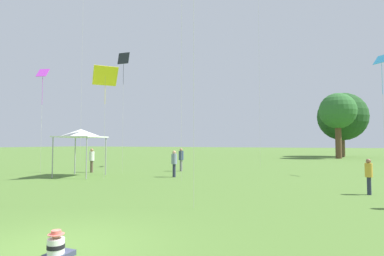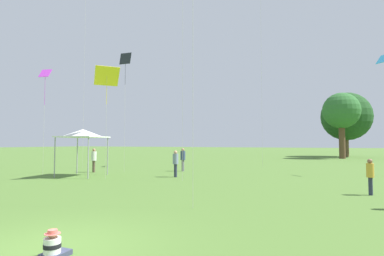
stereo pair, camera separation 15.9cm
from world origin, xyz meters
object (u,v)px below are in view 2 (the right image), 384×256
(canopy_tent, at_px, (83,134))
(distant_tree_0, at_px, (341,111))
(kite_2, at_px, (107,77))
(kite_0, at_px, (125,62))
(distant_tree_1, at_px, (346,117))
(kite_3, at_px, (45,77))
(person_standing_2, at_px, (176,161))
(person_standing_1, at_px, (183,158))
(person_standing_5, at_px, (94,158))
(seated_toddler, at_px, (53,246))
(person_standing_0, at_px, (370,173))

(canopy_tent, distance_m, distant_tree_0, 36.60)
(kite_2, bearing_deg, kite_0, -71.28)
(distant_tree_0, bearing_deg, distant_tree_1, 81.95)
(kite_2, bearing_deg, kite_3, -3.76)
(distant_tree_0, bearing_deg, person_standing_2, -109.75)
(person_standing_1, xyz_separation_m, distant_tree_1, (13.14, 32.97, 5.42))
(person_standing_5, relative_size, kite_0, 0.20)
(seated_toddler, distance_m, kite_2, 14.37)
(person_standing_1, height_order, distant_tree_1, distant_tree_1)
(person_standing_2, distance_m, kite_3, 11.22)
(seated_toddler, bearing_deg, kite_2, 124.49)
(person_standing_0, height_order, person_standing_5, person_standing_5)
(seated_toddler, height_order, distant_tree_0, distant_tree_0)
(distant_tree_0, bearing_deg, person_standing_5, -120.93)
(seated_toddler, bearing_deg, distant_tree_0, 79.37)
(distant_tree_1, bearing_deg, kite_2, -111.17)
(person_standing_5, bearing_deg, kite_2, 173.21)
(person_standing_1, bearing_deg, distant_tree_0, -49.55)
(person_standing_5, xyz_separation_m, kite_3, (-2.16, -2.67, 5.82))
(person_standing_2, relative_size, kite_0, 0.19)
(person_standing_0, relative_size, kite_0, 0.17)
(kite_2, distance_m, distant_tree_0, 35.79)
(canopy_tent, bearing_deg, seated_toddler, -47.28)
(canopy_tent, xyz_separation_m, distant_tree_0, (16.71, 32.32, 3.90))
(person_standing_5, bearing_deg, canopy_tent, 148.75)
(person_standing_0, height_order, kite_0, kite_0)
(seated_toddler, relative_size, kite_3, 0.07)
(person_standing_0, relative_size, kite_3, 0.20)
(person_standing_2, xyz_separation_m, canopy_tent, (-5.88, -2.15, 1.80))
(seated_toddler, distance_m, kite_3, 18.44)
(canopy_tent, height_order, distant_tree_1, distant_tree_1)
(person_standing_2, bearing_deg, person_standing_5, -51.25)
(kite_3, distance_m, distant_tree_0, 38.29)
(person_standing_5, bearing_deg, distant_tree_0, -89.08)
(kite_3, xyz_separation_m, distant_tree_1, (21.03, 39.23, -0.40))
(person_standing_2, relative_size, distant_tree_0, 0.18)
(distant_tree_0, bearing_deg, kite_3, -121.65)
(person_standing_1, bearing_deg, person_standing_2, 174.87)
(person_standing_0, distance_m, distant_tree_0, 33.23)
(kite_3, bearing_deg, kite_0, 66.64)
(canopy_tent, distance_m, kite_3, 5.29)
(person_standing_5, relative_size, kite_2, 0.26)
(person_standing_2, xyz_separation_m, kite_0, (-4.86, 1.02, 7.33))
(person_standing_2, distance_m, kite_2, 6.88)
(person_standing_2, xyz_separation_m, distant_tree_1, (11.77, 36.82, 5.47))
(canopy_tent, bearing_deg, kite_0, 72.29)
(kite_0, bearing_deg, person_standing_2, 27.28)
(seated_toddler, height_order, canopy_tent, canopy_tent)
(person_standing_2, height_order, canopy_tent, canopy_tent)
(person_standing_2, xyz_separation_m, distant_tree_0, (10.83, 30.17, 5.71))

